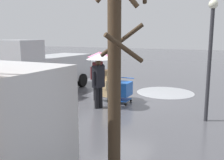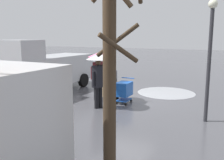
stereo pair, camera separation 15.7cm
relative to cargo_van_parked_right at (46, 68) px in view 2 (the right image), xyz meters
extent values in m
plane|color=#4C4C51|center=(-4.16, -0.25, -1.18)|extent=(90.00, 90.00, 0.00)
cylinder|color=#999BA0|center=(-4.07, 5.63, -1.18)|extent=(2.03, 2.03, 0.01)
cylinder|color=#999BA0|center=(-5.48, -2.51, -1.18)|extent=(2.81, 2.81, 0.01)
cube|color=#B7BABF|center=(0.00, -0.26, -0.12)|extent=(1.99, 5.21, 1.40)
cube|color=#B7BABF|center=(-0.01, 1.64, 1.00)|extent=(1.85, 1.41, 0.84)
cube|color=black|center=(-0.01, 2.36, 0.20)|extent=(1.66, 0.07, 0.63)
cube|color=#232326|center=(-0.01, 2.40, -0.86)|extent=(1.96, 0.17, 0.24)
cylinder|color=black|center=(-0.99, 1.34, -0.82)|extent=(0.24, 0.72, 0.72)
cylinder|color=black|center=(0.97, 1.36, -0.82)|extent=(0.24, 0.72, 0.72)
cylinder|color=black|center=(-0.97, -1.88, -0.82)|extent=(0.24, 0.72, 0.72)
cylinder|color=black|center=(0.99, -1.87, -0.82)|extent=(0.24, 0.72, 0.72)
cube|color=black|center=(-5.08, 6.00, 0.52)|extent=(1.98, 0.13, 0.81)
cube|color=#1951B2|center=(-4.46, 0.22, -0.58)|extent=(0.55, 0.78, 0.56)
cube|color=#1951B2|center=(-4.46, 0.22, -1.04)|extent=(0.50, 0.70, 0.04)
cylinder|color=#1951B2|center=(-4.44, -0.20, -0.18)|extent=(0.58, 0.06, 0.04)
sphere|color=black|center=(-4.68, 0.51, -1.13)|extent=(0.10, 0.10, 0.10)
sphere|color=black|center=(-4.26, 0.53, -1.13)|extent=(0.10, 0.10, 0.10)
sphere|color=black|center=(-4.65, -0.09, -1.13)|extent=(0.10, 0.10, 0.10)
sphere|color=black|center=(-4.23, -0.08, -1.13)|extent=(0.10, 0.10, 0.10)
cube|color=#515156|center=(-3.71, 0.24, -0.96)|extent=(0.64, 0.72, 0.03)
cylinder|color=#515156|center=(-4.01, 0.02, -0.41)|extent=(0.04, 0.04, 1.10)
cylinder|color=#515156|center=(-3.59, -0.11, -0.41)|extent=(0.04, 0.04, 1.10)
cylinder|color=black|center=(-4.03, 0.03, -1.08)|extent=(0.11, 0.21, 0.20)
cylinder|color=black|center=(-3.57, -0.11, -1.08)|extent=(0.11, 0.21, 0.20)
cube|color=tan|center=(-3.71, 0.24, -0.78)|extent=(0.58, 0.67, 0.33)
cube|color=tan|center=(-3.71, 0.24, -0.42)|extent=(0.59, 0.70, 0.39)
cube|color=tan|center=(-3.71, 0.24, -0.03)|extent=(0.55, 0.59, 0.39)
cylinder|color=black|center=(-3.86, 1.42, -0.77)|extent=(0.18, 0.18, 0.82)
cylinder|color=black|center=(-3.90, 1.23, -0.77)|extent=(0.18, 0.18, 0.82)
cube|color=black|center=(-3.88, 1.33, 0.06)|extent=(0.36, 0.49, 0.84)
sphere|color=brown|center=(-3.88, 1.33, 0.60)|extent=(0.22, 0.22, 0.22)
cylinder|color=black|center=(-3.83, 1.58, 0.01)|extent=(0.10, 0.10, 0.55)
cylinder|color=black|center=(-3.90, 1.15, 0.28)|extent=(0.32, 0.16, 0.50)
cylinder|color=#333338|center=(-3.90, 1.23, 0.44)|extent=(0.02, 0.02, 0.86)
cone|color=white|center=(-3.90, 1.23, 0.82)|extent=(1.04, 1.04, 0.22)
sphere|color=#333338|center=(-3.90, 1.23, 0.95)|extent=(0.04, 0.04, 0.04)
cylinder|color=black|center=(-3.17, 0.37, -0.77)|extent=(0.18, 0.18, 0.82)
cylinder|color=black|center=(-3.34, 0.27, -0.77)|extent=(0.18, 0.18, 0.82)
cube|color=#5B1E23|center=(-3.26, 0.32, 0.06)|extent=(0.52, 0.46, 0.84)
sphere|color=brown|center=(-3.26, 0.32, 0.60)|extent=(0.22, 0.22, 0.22)
cylinder|color=#5B1E23|center=(-3.03, 0.45, 0.01)|extent=(0.10, 0.10, 0.55)
cylinder|color=#5B1E23|center=(-3.40, 0.21, 0.28)|extent=(0.24, 0.31, 0.50)
cylinder|color=#333338|center=(-3.34, 0.27, 0.44)|extent=(0.02, 0.02, 0.86)
cone|color=#E0668E|center=(-3.34, 0.27, 0.82)|extent=(1.04, 1.04, 0.22)
sphere|color=#333338|center=(-3.34, 0.27, 0.95)|extent=(0.04, 0.04, 0.04)
cylinder|color=#423323|center=(-6.66, 5.52, 0.79)|extent=(0.24, 0.24, 3.95)
cylinder|color=#423323|center=(-6.61, 5.12, 1.49)|extent=(0.87, 0.19, 0.65)
cylinder|color=#423323|center=(-6.95, 5.73, 1.38)|extent=(0.50, 0.65, 0.51)
cylinder|color=#2D2D33|center=(-7.80, 1.03, 0.62)|extent=(0.12, 0.12, 3.60)
sphere|color=#EAEACC|center=(-7.80, 1.03, 2.54)|extent=(0.28, 0.28, 0.28)
camera|label=1|loc=(-8.64, 9.47, 1.57)|focal=40.01mm
camera|label=2|loc=(-8.78, 9.39, 1.57)|focal=40.01mm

